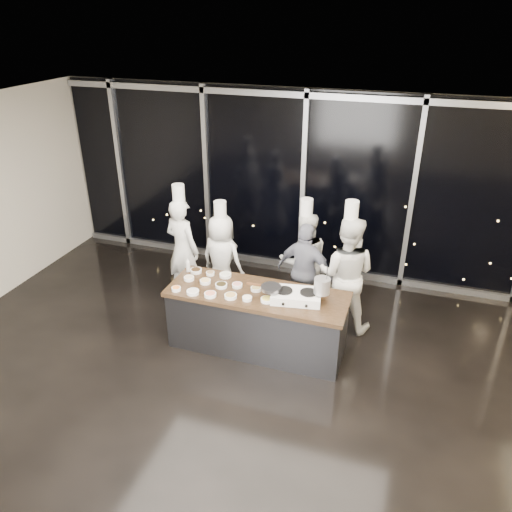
{
  "coord_description": "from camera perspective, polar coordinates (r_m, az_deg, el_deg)",
  "views": [
    {
      "loc": [
        1.82,
        -4.59,
        4.37
      ],
      "look_at": [
        -0.12,
        1.2,
        1.29
      ],
      "focal_mm": 35.0,
      "sensor_mm": 36.0,
      "label": 1
    }
  ],
  "objects": [
    {
      "name": "prep_bowls",
      "position": [
        6.86,
        -4.27,
        -3.43
      ],
      "size": [
        1.4,
        0.74,
        0.05
      ],
      "color": "white",
      "rests_on": "demo_counter"
    },
    {
      "name": "stock_pot",
      "position": [
        6.47,
        7.55,
        -3.39
      ],
      "size": [
        0.24,
        0.24,
        0.21
      ],
      "primitive_type": "cylinder",
      "rotation": [
        0.0,
        0.0,
        0.17
      ],
      "color": "silver",
      "rests_on": "stove"
    },
    {
      "name": "guest",
      "position": [
        7.54,
        5.64,
        -1.82
      ],
      "size": [
        0.97,
        0.57,
        1.55
      ],
      "rotation": [
        0.0,
        0.0,
        2.92
      ],
      "color": "#121834",
      "rests_on": "ground"
    },
    {
      "name": "chef_left",
      "position": [
        7.95,
        -3.93,
        -0.27
      ],
      "size": [
        0.81,
        0.61,
        1.73
      ],
      "rotation": [
        0.0,
        0.0,
        2.95
      ],
      "color": "silver",
      "rests_on": "ground"
    },
    {
      "name": "chef_far_left",
      "position": [
        8.09,
        -8.4,
        0.89
      ],
      "size": [
        0.72,
        0.58,
        1.95
      ],
      "rotation": [
        0.0,
        0.0,
        2.84
      ],
      "color": "silver",
      "rests_on": "ground"
    },
    {
      "name": "squeeze_bottle",
      "position": [
        7.28,
        -7.78,
        -1.05
      ],
      "size": [
        0.06,
        0.06,
        0.21
      ],
      "color": "silver",
      "rests_on": "demo_counter"
    },
    {
      "name": "demo_counter",
      "position": [
        6.99,
        0.14,
        -7.32
      ],
      "size": [
        2.46,
        0.86,
        0.9
      ],
      "color": "#39393E",
      "rests_on": "ground"
    },
    {
      "name": "chef_right",
      "position": [
        7.34,
        10.22,
        -1.95
      ],
      "size": [
        0.88,
        0.69,
        2.01
      ],
      "rotation": [
        0.0,
        0.0,
        3.12
      ],
      "color": "silver",
      "rests_on": "ground"
    },
    {
      "name": "frying_pan",
      "position": [
        6.53,
        1.66,
        -3.65
      ],
      "size": [
        0.49,
        0.31,
        0.05
      ],
      "rotation": [
        0.0,
        0.0,
        0.17
      ],
      "color": "slate",
      "rests_on": "stove"
    },
    {
      "name": "chef_center",
      "position": [
        7.8,
        5.5,
        -0.52
      ],
      "size": [
        0.95,
        0.85,
        1.83
      ],
      "rotation": [
        0.0,
        0.0,
        3.53
      ],
      "color": "silver",
      "rests_on": "ground"
    },
    {
      "name": "stove",
      "position": [
        6.57,
        4.6,
        -4.55
      ],
      "size": [
        0.7,
        0.49,
        0.14
      ],
      "rotation": [
        0.0,
        0.0,
        0.17
      ],
      "color": "white",
      "rests_on": "demo_counter"
    },
    {
      "name": "room_shell",
      "position": [
        5.32,
        -1.09,
        3.24
      ],
      "size": [
        9.02,
        7.02,
        3.21
      ],
      "color": "beige",
      "rests_on": "ground"
    },
    {
      "name": "ground",
      "position": [
        6.6,
        -2.4,
        -14.75
      ],
      "size": [
        9.0,
        9.0,
        0.0
      ],
      "primitive_type": "plane",
      "color": "black",
      "rests_on": "ground"
    },
    {
      "name": "window_wall",
      "position": [
        8.68,
        5.47,
        8.03
      ],
      "size": [
        8.9,
        0.11,
        3.2
      ],
      "color": "black",
      "rests_on": "ground"
    }
  ]
}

